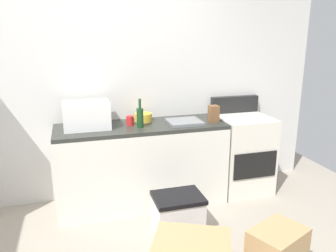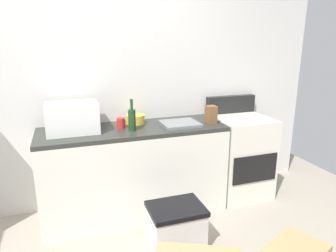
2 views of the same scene
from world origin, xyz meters
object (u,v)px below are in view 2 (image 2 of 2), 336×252
Objects in this scene: mixing_bowl at (135,119)px; storage_bin at (176,226)px; wine_bottle at (132,119)px; coffee_mug at (121,123)px; microwave at (72,118)px; stove_oven at (239,155)px; knife_block at (211,115)px.

storage_bin is (0.14, -0.83, -0.75)m from mixing_bowl.
wine_bottle reaches higher than coffee_mug.
wine_bottle is 0.65× the size of storage_bin.
microwave is at bearing 177.91° from coffee_mug.
knife_block is at bearing -167.58° from stove_oven.
storage_bin is (0.23, -0.59, -0.82)m from wine_bottle.
microwave reaches higher than storage_bin.
knife_block is at bearing 0.17° from wine_bottle.
coffee_mug is 0.22× the size of storage_bin.
stove_oven is at bearing -6.90° from mixing_bowl.
coffee_mug is 1.08m from storage_bin.
stove_oven is 6.11× the size of knife_block.
mixing_bowl reaches higher than storage_bin.
wine_bottle is 1.03m from storage_bin.
stove_oven reaches higher than mixing_bowl.
mixing_bowl is at bearing 36.17° from coffee_mug.
storage_bin is at bearing -146.07° from stove_oven.
mixing_bowl is at bearing 99.72° from storage_bin.
microwave is 1.34m from storage_bin.
microwave is at bearing -170.07° from mixing_bowl.
microwave is (-1.77, 0.03, 0.57)m from stove_oven.
coffee_mug reaches higher than mixing_bowl.
microwave is at bearing 136.17° from storage_bin.
mixing_bowl is 1.13m from storage_bin.
storage_bin is (0.31, -0.71, -0.76)m from coffee_mug.
knife_block is at bearing -5.45° from microwave.
coffee_mug is at bearing -2.09° from microwave.
knife_block reaches higher than coffee_mug.
stove_oven is 1.42m from coffee_mug.
wine_bottle reaches higher than stove_oven.
storage_bin is at bearing -135.02° from knife_block.
coffee_mug is 0.21m from mixing_bowl.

